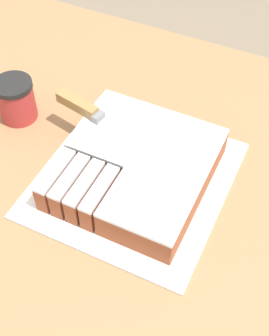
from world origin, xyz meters
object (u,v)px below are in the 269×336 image
(cake_board, at_px, (135,179))
(cake, at_px, (137,167))
(coffee_cup, at_px, (16,100))
(knife, at_px, (93,114))

(cake_board, xyz_separation_m, cake, (0.00, 0.00, 0.03))
(cake, height_order, coffee_cup, coffee_cup)
(cake, relative_size, knife, 0.91)
(cake_board, relative_size, coffee_cup, 3.95)
(cake_board, distance_m, cake, 0.04)
(cake, relative_size, coffee_cup, 3.11)
(cake, bearing_deg, coffee_cup, 170.76)
(cake_board, xyz_separation_m, coffee_cup, (-0.31, 0.05, 0.04))
(knife, bearing_deg, cake, -12.74)
(cake_board, bearing_deg, knife, 153.27)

